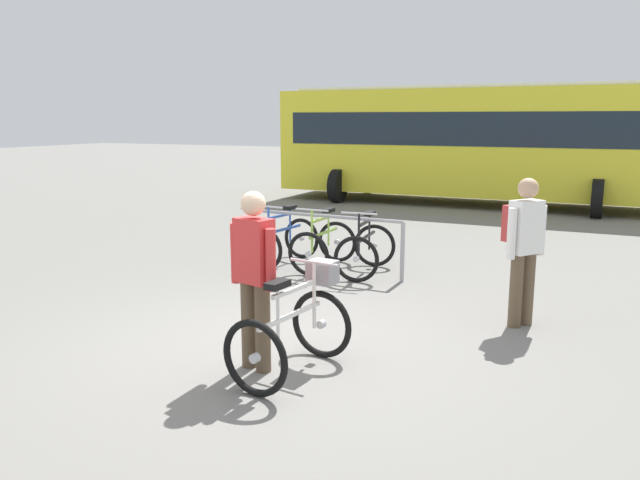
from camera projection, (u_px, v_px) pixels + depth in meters
The scene contains 9 objects.
ground_plane at pixel (269, 347), 6.30m from camera, with size 80.00×80.00×0.00m, color slate.
bike_rack_rail at pixel (324, 230), 9.23m from camera, with size 2.51×0.17×0.88m.
racked_bike_blue at pixel (284, 241), 9.80m from camera, with size 0.79×1.17×0.97m.
racked_bike_lime at pixel (323, 245), 9.48m from camera, with size 0.68×1.13×0.98m.
racked_bike_black at pixel (366, 250), 9.17m from camera, with size 0.75×1.15×0.97m.
featured_bicycle at pixel (296, 325), 5.59m from camera, with size 0.80×1.22×0.97m.
person_with_featured_bike at pixel (255, 273), 5.57m from camera, with size 0.52×0.28×1.64m.
pedestrian_with_backpack at pixel (523, 242), 6.78m from camera, with size 0.45×0.48×1.64m.
bus_distant at pixel (469, 138), 16.56m from camera, with size 10.01×3.42×3.08m.
Camera 1 is at (2.95, -5.22, 2.26)m, focal length 35.07 mm.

